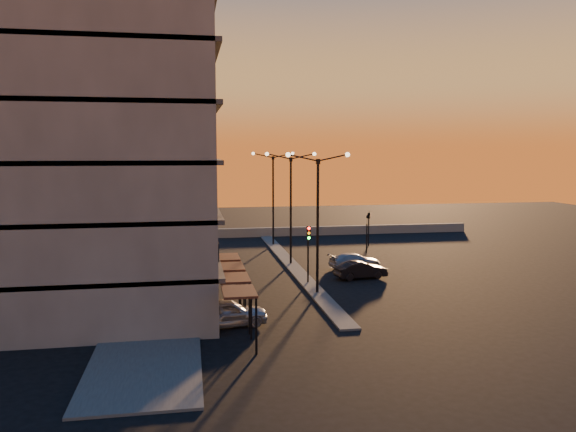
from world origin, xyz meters
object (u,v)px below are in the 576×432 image
Objects in this scene: streetlamp_mid at (291,199)px; traffic_light_main at (308,245)px; car_sedan at (361,270)px; car_wagon at (355,261)px; car_hatchback at (226,313)px.

traffic_light_main is (0.00, -7.13, -2.70)m from streetlamp_mid.
traffic_light_main reaches higher than car_sedan.
car_wagon is (0.61, 3.54, -0.02)m from car_sedan.
car_sedan is (4.28, -6.07, -4.94)m from streetlamp_mid.
traffic_light_main is at bearing 124.92° from car_wagon.
traffic_light_main is 0.94× the size of car_hatchback.
car_hatchback is 14.65m from car_sedan.
streetlamp_mid reaches higher than car_sedan.
car_sedan is at bearing -54.81° from streetlamp_mid.
streetlamp_mid is at bearing 26.34° from car_sedan.
streetlamp_mid is at bearing -31.28° from car_hatchback.
traffic_light_main is 7.08m from car_wagon.
streetlamp_mid is 8.91m from car_sedan.
car_hatchback reaches higher than car_sedan.
car_hatchback is at bearing 123.80° from car_sedan.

